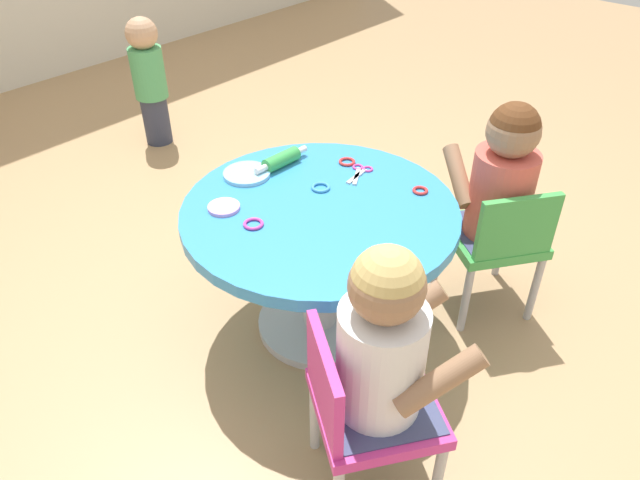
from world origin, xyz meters
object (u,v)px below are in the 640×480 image
at_px(craft_table, 320,239).
at_px(child_chair_left, 363,408).
at_px(rolling_pin, 281,160).
at_px(child_chair_right, 497,240).
at_px(toddler_standing, 149,78).
at_px(seated_child_right, 503,177).
at_px(craft_scissors, 360,172).
at_px(seated_child_left, 384,341).

height_order(craft_table, child_chair_left, child_chair_left).
relative_size(child_chair_left, rolling_pin, 2.32).
relative_size(child_chair_left, child_chair_right, 1.00).
xyz_separation_m(child_chair_right, rolling_pin, (-0.37, 0.66, 0.22)).
xyz_separation_m(toddler_standing, rolling_pin, (-0.39, -1.34, 0.17)).
distance_m(child_chair_right, rolling_pin, 0.79).
bearing_deg(seated_child_right, child_chair_right, -125.98).
xyz_separation_m(seated_child_right, toddler_standing, (-0.00, 1.97, -0.17)).
relative_size(child_chair_right, rolling_pin, 2.32).
bearing_deg(child_chair_left, craft_table, 51.43).
distance_m(toddler_standing, craft_scissors, 1.60).
xyz_separation_m(craft_table, seated_child_right, (0.50, -0.36, 0.15)).
xyz_separation_m(craft_table, toddler_standing, (0.50, 1.62, -0.02)).
relative_size(craft_table, child_chair_right, 1.62).
relative_size(seated_child_right, toddler_standing, 0.76).
relative_size(seated_child_right, craft_scissors, 3.59).
xyz_separation_m(toddler_standing, craft_scissors, (-0.24, -1.58, 0.15)).
bearing_deg(seated_child_left, craft_table, 55.15).
bearing_deg(craft_table, craft_scissors, 9.20).
xyz_separation_m(craft_table, rolling_pin, (0.11, 0.27, 0.15)).
bearing_deg(craft_table, child_chair_left, -128.57).
relative_size(rolling_pin, craft_scissors, 1.62).
xyz_separation_m(child_chair_right, toddler_standing, (0.02, 2.00, 0.05)).
height_order(craft_table, seated_child_left, seated_child_left).
distance_m(craft_table, craft_scissors, 0.29).
distance_m(child_chair_left, child_chair_right, 0.87).
height_order(seated_child_right, rolling_pin, seated_child_right).
bearing_deg(seated_child_left, seated_child_right, 9.82).
bearing_deg(craft_scissors, toddler_standing, 81.22).
height_order(craft_table, child_chair_right, child_chair_right).
relative_size(child_chair_right, seated_child_right, 1.05).
xyz_separation_m(child_chair_right, craft_scissors, (-0.22, 0.43, 0.20)).
bearing_deg(toddler_standing, child_chair_right, -90.54).
distance_m(child_chair_left, seated_child_right, 0.92).
distance_m(seated_child_left, craft_scissors, 0.81).
xyz_separation_m(craft_table, craft_scissors, (0.25, 0.04, 0.13)).
bearing_deg(toddler_standing, craft_scissors, -98.78).
bearing_deg(toddler_standing, child_chair_left, -112.74).
relative_size(child_chair_right, toddler_standing, 0.80).
xyz_separation_m(seated_child_left, child_chair_right, (0.83, 0.12, -0.23)).
bearing_deg(rolling_pin, craft_table, -111.72).
bearing_deg(child_chair_left, toddler_standing, 67.26).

